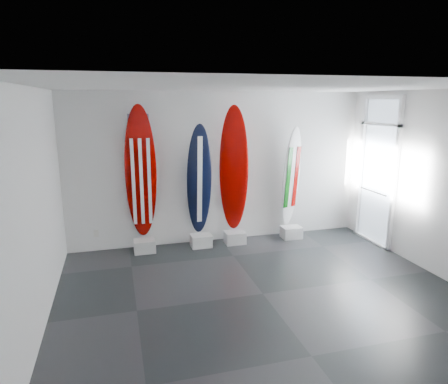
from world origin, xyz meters
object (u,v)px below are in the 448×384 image
object	(u,v)px
surfboard_usa	(141,174)
surfboard_navy	(199,180)
surfboard_swiss	(234,170)
surfboard_italy	(291,177)

from	to	relation	value
surfboard_usa	surfboard_navy	distance (m)	1.12
surfboard_navy	surfboard_usa	bearing A→B (deg)	177.34
surfboard_swiss	surfboard_italy	size ratio (longest dim) A/B	1.21
surfboard_navy	surfboard_swiss	world-z (taller)	surfboard_swiss
surfboard_usa	surfboard_swiss	world-z (taller)	surfboard_usa
surfboard_usa	surfboard_navy	bearing A→B (deg)	2.68
surfboard_swiss	surfboard_navy	bearing A→B (deg)	-162.77
surfboard_swiss	surfboard_italy	world-z (taller)	surfboard_swiss
surfboard_usa	surfboard_swiss	xyz separation A→B (m)	(1.80, 0.00, -0.01)
surfboard_usa	surfboard_italy	bearing A→B (deg)	2.68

